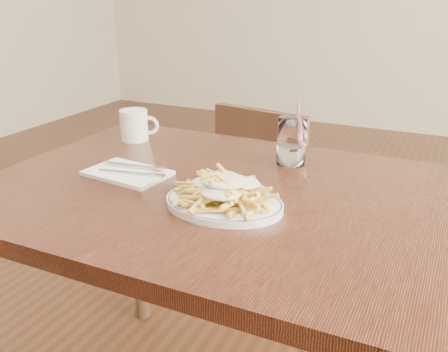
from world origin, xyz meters
The scene contains 8 objects.
table centered at (0.00, 0.00, 0.67)m, with size 1.20×0.80×0.75m.
chair_far centered at (-0.18, 0.71, 0.45)m, with size 0.42×0.42×0.79m.
fries_plate centered at (0.01, -0.09, 0.76)m, with size 0.30×0.28×0.02m.
loaded_fries centered at (0.01, -0.09, 0.80)m, with size 0.23×0.20×0.06m.
napkin centered at (-0.29, -0.02, 0.75)m, with size 0.20×0.13×0.01m, color white.
cutlery centered at (-0.29, -0.02, 0.76)m, with size 0.19×0.09×0.01m.
water_glass centered at (0.04, 0.24, 0.80)m, with size 0.08×0.08×0.17m.
coffee_mug centered at (-0.45, 0.24, 0.80)m, with size 0.11×0.08×0.09m.
Camera 1 is at (0.42, -0.96, 1.19)m, focal length 40.00 mm.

